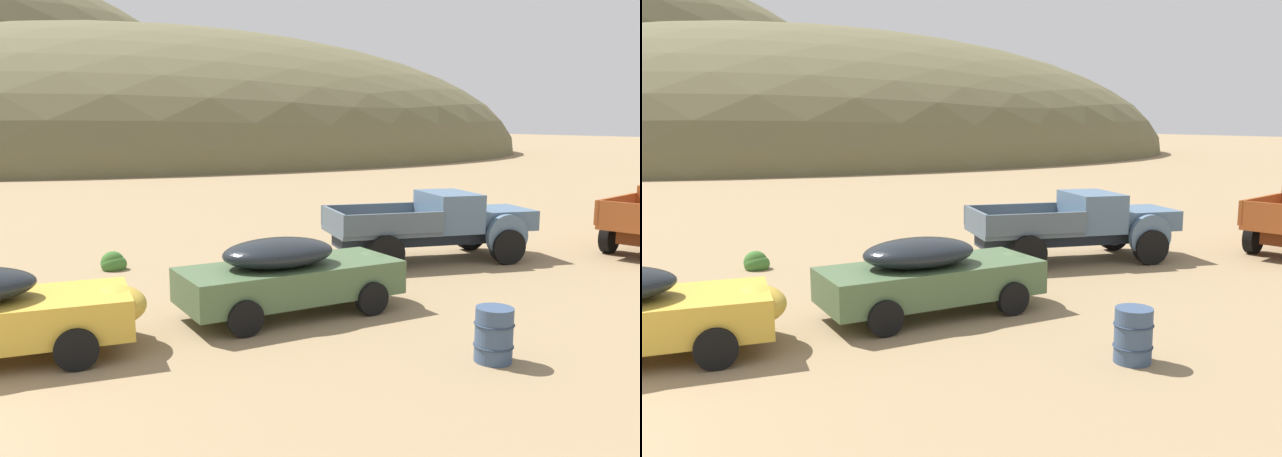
% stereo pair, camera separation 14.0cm
% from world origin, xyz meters
% --- Properties ---
extents(hill_far_right, '(92.20, 58.79, 27.97)m').
position_xyz_m(hill_far_right, '(19.95, 65.94, 0.00)').
color(hill_far_right, brown).
rests_on(hill_far_right, ground).
extents(car_weathered_green, '(4.74, 2.08, 1.57)m').
position_xyz_m(car_weathered_green, '(7.47, 2.99, 0.82)').
color(car_weathered_green, '#47603D').
rests_on(car_weathered_green, ground).
extents(truck_chalk_blue, '(6.05, 3.35, 1.89)m').
position_xyz_m(truck_chalk_blue, '(13.45, 5.81, 0.99)').
color(truck_chalk_blue, '#262D39').
rests_on(truck_chalk_blue, ground).
extents(oil_drum_by_truck, '(0.65, 0.65, 0.90)m').
position_xyz_m(oil_drum_by_truck, '(9.10, -0.96, 0.45)').
color(oil_drum_by_truck, '#384C6B').
rests_on(oil_drum_by_truck, ground).
extents(bush_front_right, '(0.66, 0.62, 0.63)m').
position_xyz_m(bush_front_right, '(4.90, 8.75, 0.16)').
color(bush_front_right, '#3D702D').
rests_on(bush_front_right, ground).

